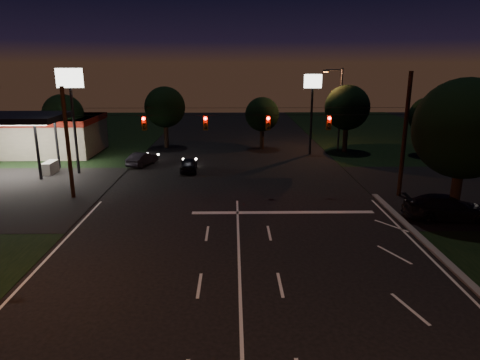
{
  "coord_description": "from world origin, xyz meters",
  "views": [
    {
      "loc": [
        -0.27,
        -15.07,
        9.55
      ],
      "look_at": [
        0.12,
        8.73,
        3.0
      ],
      "focal_mm": 32.0,
      "sensor_mm": 36.0,
      "label": 1
    }
  ],
  "objects_px": {
    "utility_pole_right": "(398,196)",
    "car_cross": "(448,208)",
    "car_oncoming_b": "(142,159)",
    "car_oncoming_a": "(189,165)",
    "tree_right_near": "(463,130)"
  },
  "relations": [
    {
      "from": "car_oncoming_b",
      "to": "utility_pole_right",
      "type": "bearing_deg",
      "value": 174.01
    },
    {
      "from": "car_cross",
      "to": "car_oncoming_b",
      "type": "bearing_deg",
      "value": 59.61
    },
    {
      "from": "car_oncoming_a",
      "to": "car_oncoming_b",
      "type": "relative_size",
      "value": 0.96
    },
    {
      "from": "utility_pole_right",
      "to": "car_oncoming_b",
      "type": "distance_m",
      "value": 23.33
    },
    {
      "from": "car_oncoming_a",
      "to": "car_oncoming_b",
      "type": "height_order",
      "value": "car_oncoming_b"
    },
    {
      "from": "utility_pole_right",
      "to": "tree_right_near",
      "type": "relative_size",
      "value": 1.03
    },
    {
      "from": "car_oncoming_a",
      "to": "car_oncoming_b",
      "type": "xyz_separation_m",
      "value": [
        -4.68,
        2.46,
        0.0
      ]
    },
    {
      "from": "utility_pole_right",
      "to": "car_oncoming_b",
      "type": "height_order",
      "value": "utility_pole_right"
    },
    {
      "from": "utility_pole_right",
      "to": "tree_right_near",
      "type": "bearing_deg",
      "value": -72.47
    },
    {
      "from": "car_oncoming_b",
      "to": "tree_right_near",
      "type": "bearing_deg",
      "value": 166.18
    },
    {
      "from": "car_oncoming_a",
      "to": "tree_right_near",
      "type": "bearing_deg",
      "value": 142.04
    },
    {
      "from": "utility_pole_right",
      "to": "tree_right_near",
      "type": "distance_m",
      "value": 7.61
    },
    {
      "from": "car_oncoming_b",
      "to": "car_oncoming_a",
      "type": "bearing_deg",
      "value": 172.15
    },
    {
      "from": "utility_pole_right",
      "to": "car_cross",
      "type": "relative_size",
      "value": 1.67
    },
    {
      "from": "utility_pole_right",
      "to": "car_oncoming_a",
      "type": "xyz_separation_m",
      "value": [
        -16.32,
        7.7,
        0.63
      ]
    }
  ]
}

